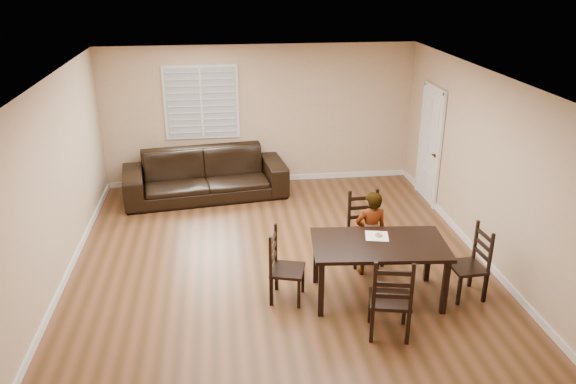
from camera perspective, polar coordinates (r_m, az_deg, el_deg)
The scene contains 11 objects.
ground at distance 8.20m, azimuth -0.80°, elevation -7.60°, with size 7.00×7.00×0.00m, color brown.
room at distance 7.64m, azimuth -0.75°, elevation 4.92°, with size 6.04×7.04×2.72m.
dining_table at distance 7.26m, azimuth 9.23°, elevation -5.74°, with size 1.77×1.10×0.79m.
chair_near at distance 8.31m, azimuth 7.66°, elevation -3.67°, with size 0.50×0.47×1.05m.
chair_far at distance 6.62m, azimuth 10.41°, elevation -11.15°, with size 0.56×0.53×1.05m.
chair_left at distance 7.28m, azimuth -0.97°, elevation -7.72°, with size 0.52×0.54×0.98m.
chair_right at distance 7.74m, azimuth 18.52°, elevation -7.02°, with size 0.44×0.47×0.98m.
child at distance 7.84m, azimuth 8.38°, elevation -4.21°, with size 0.45×0.30×1.24m, color gray.
napkin at distance 7.39m, azimuth 9.01°, elevation -4.44°, with size 0.29×0.29×0.00m, color white.
donut at distance 7.38m, azimuth 9.18°, elevation -4.29°, with size 0.10×0.10×0.04m.
sofa at distance 10.55m, azimuth -8.41°, elevation 1.76°, with size 2.96×1.16×0.86m, color black.
Camera 1 is at (-0.77, -7.07, 4.08)m, focal length 35.00 mm.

